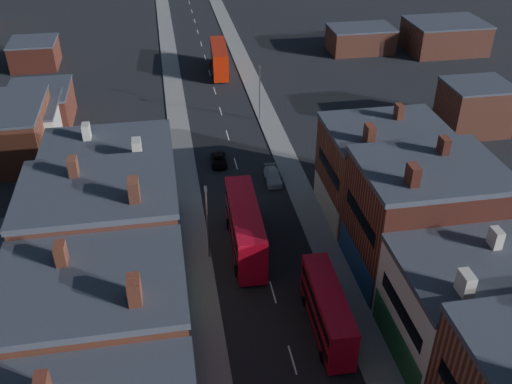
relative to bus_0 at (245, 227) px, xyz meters
name	(u,v)px	position (x,y,z in m)	size (l,w,h in m)	color
pavement_west	(183,160)	(-5.00, 19.36, -2.70)	(3.00, 200.00, 0.12)	gray
pavement_east	(283,152)	(8.00, 19.36, -2.70)	(3.00, 200.00, 0.12)	gray
lamp_post_2	(207,218)	(-3.70, -0.64, 1.95)	(0.25, 0.70, 8.12)	slate
lamp_post_3	(260,90)	(6.70, 29.36, 1.95)	(0.25, 0.70, 8.12)	slate
bus_0	(245,227)	(0.00, 0.00, 0.00)	(3.25, 11.91, 5.11)	#B30A1E
bus_1	(328,310)	(5.00, -11.94, -0.44)	(2.70, 9.99, 4.29)	#B70A20
bus_2	(219,58)	(3.24, 49.24, -0.18)	(3.28, 11.19, 4.78)	#B71C08
car_2	(219,160)	(-0.60, 17.57, -2.19)	(1.87, 4.06, 1.13)	black
car_3	(273,176)	(5.30, 12.49, -2.11)	(1.81, 4.46, 1.30)	silver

